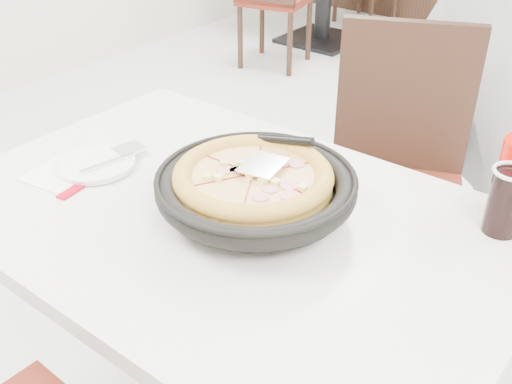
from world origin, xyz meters
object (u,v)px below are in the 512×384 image
Objects in this scene: pizza at (253,183)px; cola_glass at (505,203)px; chair_far at (392,193)px; side_plate at (95,164)px; pizza_pan at (256,195)px; diner_person at (473,31)px; main_table at (230,341)px.

cola_glass is at bearing 28.20° from pizza.
chair_far reaches higher than side_plate.
pizza_pan is 1.15× the size of pizza.
diner_person reaches higher than cola_glass.
side_plate is (-0.41, -0.08, -0.03)m from pizza_pan.
diner_person reaches higher than chair_far.
side_plate is at bearing 51.34° from diner_person.
side_plate is at bearing -169.03° from pizza_pan.
diner_person reaches higher than side_plate.
pizza is at bearing 12.93° from side_plate.
chair_far is 0.68m from cola_glass.
side_plate is 1.41× the size of cola_glass.
pizza is 1.78× the size of side_plate.
pizza reaches higher than main_table.
pizza_pan is 0.42m from side_plate.
pizza reaches higher than side_plate.
cola_glass is (0.41, -0.43, 0.34)m from chair_far.
diner_person is at bearing 89.80° from pizza.
main_table is 0.53m from side_plate.
cola_glass reaches higher than pizza_pan.
chair_far is 0.64m from diner_person.
cola_glass is at bearing 21.29° from side_plate.
cola_glass is at bearing 110.65° from chair_far.
chair_far is 0.74m from pizza.
main_table is 3.20× the size of pizza_pan.
main_table is 1.31m from diner_person.
side_plate is at bearing -167.07° from pizza.
pizza is 0.41m from side_plate.
main_table is at bearing -148.11° from pizza_pan.
pizza_pan reaches higher than main_table.
side_plate is 1.34m from diner_person.
pizza is at bearing 50.26° from main_table.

